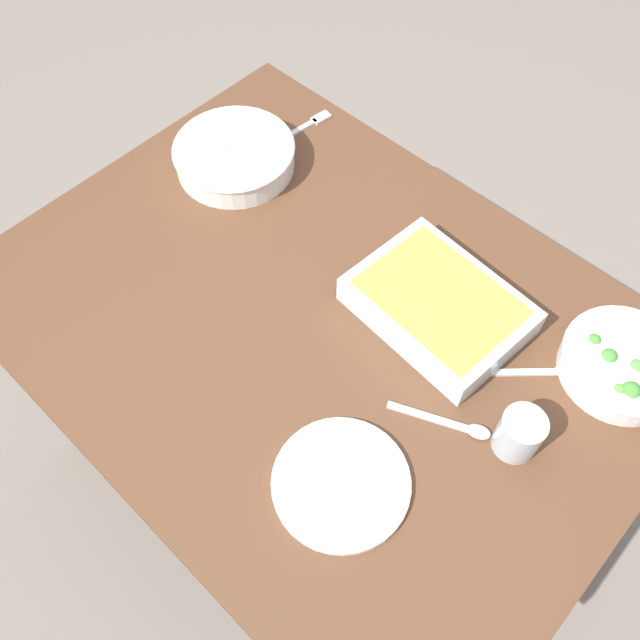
# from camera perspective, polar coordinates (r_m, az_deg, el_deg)

# --- Properties ---
(ground_plane) EXTENTS (6.00, 6.00, 0.00)m
(ground_plane) POSITION_cam_1_polar(r_m,az_deg,el_deg) (1.89, -0.00, -12.18)
(ground_plane) COLOR slate
(dining_table) EXTENTS (1.20, 0.90, 0.74)m
(dining_table) POSITION_cam_1_polar(r_m,az_deg,el_deg) (1.31, -0.00, -2.13)
(dining_table) COLOR brown
(dining_table) RESTS_ON ground_plane
(stew_bowl) EXTENTS (0.26, 0.26, 0.06)m
(stew_bowl) POSITION_cam_1_polar(r_m,az_deg,el_deg) (1.47, -7.22, 13.66)
(stew_bowl) COLOR white
(stew_bowl) RESTS_ON dining_table
(broccoli_bowl) EXTENTS (0.22, 0.22, 0.07)m
(broccoli_bowl) POSITION_cam_1_polar(r_m,az_deg,el_deg) (1.26, 24.25, -3.42)
(broccoli_bowl) COLOR white
(broccoli_bowl) RESTS_ON dining_table
(baking_dish) EXTENTS (0.32, 0.24, 0.06)m
(baking_dish) POSITION_cam_1_polar(r_m,az_deg,el_deg) (1.23, 9.99, 1.28)
(baking_dish) COLOR silver
(baking_dish) RESTS_ON dining_table
(drink_cup) EXTENTS (0.07, 0.07, 0.08)m
(drink_cup) POSITION_cam_1_polar(r_m,az_deg,el_deg) (1.13, 16.42, -9.27)
(drink_cup) COLOR #B2BCC6
(drink_cup) RESTS_ON dining_table
(side_plate) EXTENTS (0.22, 0.22, 0.01)m
(side_plate) POSITION_cam_1_polar(r_m,az_deg,el_deg) (1.09, 1.79, -13.60)
(side_plate) COLOR white
(side_plate) RESTS_ON dining_table
(spoon_by_stew) EXTENTS (0.12, 0.15, 0.01)m
(spoon_by_stew) POSITION_cam_1_polar(r_m,az_deg,el_deg) (1.49, -5.42, 13.17)
(spoon_by_stew) COLOR silver
(spoon_by_stew) RESTS_ON dining_table
(spoon_by_broccoli) EXTENTS (0.14, 0.14, 0.01)m
(spoon_by_broccoli) POSITION_cam_1_polar(r_m,az_deg,el_deg) (1.23, 18.15, -4.17)
(spoon_by_broccoli) COLOR silver
(spoon_by_broccoli) RESTS_ON dining_table
(spoon_spare) EXTENTS (0.17, 0.09, 0.01)m
(spoon_spare) POSITION_cam_1_polar(r_m,az_deg,el_deg) (1.15, 11.20, -8.64)
(spoon_spare) COLOR silver
(spoon_spare) RESTS_ON dining_table
(fork_on_table) EXTENTS (0.04, 0.18, 0.01)m
(fork_on_table) POSITION_cam_1_polar(r_m,az_deg,el_deg) (1.56, -1.45, 15.93)
(fork_on_table) COLOR silver
(fork_on_table) RESTS_ON dining_table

